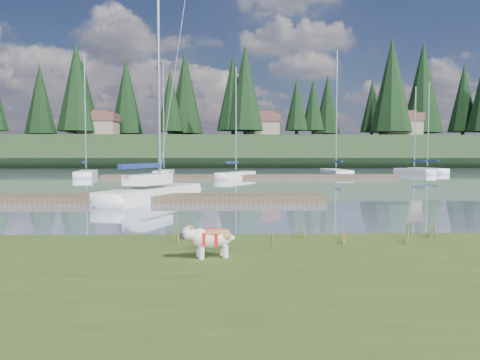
{
  "coord_description": "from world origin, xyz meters",
  "views": [
    {
      "loc": [
        -0.23,
        -11.2,
        1.99
      ],
      "look_at": [
        0.1,
        -0.5,
        1.43
      ],
      "focal_mm": 35.0,
      "sensor_mm": 36.0,
      "label": 1
    }
  ],
  "objects": [
    {
      "name": "dock_far",
      "position": [
        2.0,
        30.0,
        0.15
      ],
      "size": [
        26.0,
        2.2,
        0.3
      ],
      "primitive_type": "cube",
      "color": "#4C3D2C",
      "rests_on": "ground"
    },
    {
      "name": "weed_5",
      "position": [
        3.91,
        -2.13,
        0.56
      ],
      "size": [
        0.17,
        0.14,
        0.5
      ],
      "color": "#475B23",
      "rests_on": "bank"
    },
    {
      "name": "weed_2",
      "position": [
        3.21,
        -2.62,
        0.64
      ],
      "size": [
        0.17,
        0.14,
        0.68
      ],
      "color": "#475B23",
      "rests_on": "bank"
    },
    {
      "name": "ground",
      "position": [
        0.0,
        30.0,
        0.0
      ],
      "size": [
        200.0,
        200.0,
        0.0
      ],
      "primitive_type": "plane",
      "color": "gray",
      "rests_on": "ground"
    },
    {
      "name": "conifer_2",
      "position": [
        -25.0,
        68.0,
        13.54
      ],
      "size": [
        6.6,
        6.6,
        16.05
      ],
      "color": "#382619",
      "rests_on": "ridge"
    },
    {
      "name": "sailboat_bg_3",
      "position": [
        11.12,
        37.26,
        0.32
      ],
      "size": [
        1.82,
        8.79,
        12.8
      ],
      "rotation": [
        0.0,
        0.0,
        1.56
      ],
      "color": "white",
      "rests_on": "ground"
    },
    {
      "name": "house_2",
      "position": [
        30.0,
        69.0,
        7.31
      ],
      "size": [
        6.3,
        5.3,
        4.65
      ],
      "color": "gray",
      "rests_on": "ridge"
    },
    {
      "name": "sailboat_bg_5",
      "position": [
        22.85,
        42.32,
        0.32
      ],
      "size": [
        2.32,
        7.37,
        10.45
      ],
      "rotation": [
        0.0,
        0.0,
        1.7
      ],
      "color": "white",
      "rests_on": "ground"
    },
    {
      "name": "house_1",
      "position": [
        6.0,
        71.0,
        7.31
      ],
      "size": [
        6.3,
        5.3,
        4.65
      ],
      "color": "gray",
      "rests_on": "ridge"
    },
    {
      "name": "dock_near",
      "position": [
        -4.0,
        9.0,
        0.15
      ],
      "size": [
        16.0,
        2.0,
        0.3
      ],
      "primitive_type": "cube",
      "color": "#4C3D2C",
      "rests_on": "ground"
    },
    {
      "name": "conifer_6",
      "position": [
        28.0,
        68.0,
        13.99
      ],
      "size": [
        7.04,
        7.04,
        17.0
      ],
      "color": "#382619",
      "rests_on": "ridge"
    },
    {
      "name": "weed_4",
      "position": [
        1.96,
        -2.71,
        0.56
      ],
      "size": [
        0.17,
        0.14,
        0.49
      ],
      "color": "#475B23",
      "rests_on": "bank"
    },
    {
      "name": "bank",
      "position": [
        0.0,
        -6.0,
        0.17
      ],
      "size": [
        60.0,
        9.0,
        0.35
      ],
      "primitive_type": "cube",
      "color": "#344818",
      "rests_on": "ground"
    },
    {
      "name": "bulldog",
      "position": [
        -0.47,
        -3.73,
        0.67
      ],
      "size": [
        0.87,
        0.46,
        0.51
      ],
      "rotation": [
        0.0,
        0.0,
        3.36
      ],
      "color": "silver",
      "rests_on": "bank"
    },
    {
      "name": "conifer_5",
      "position": [
        15.0,
        70.0,
        10.83
      ],
      "size": [
        3.96,
        3.96,
        10.35
      ],
      "color": "#382619",
      "rests_on": "ridge"
    },
    {
      "name": "mud_lip",
      "position": [
        0.0,
        -1.6,
        0.07
      ],
      "size": [
        60.0,
        0.5,
        0.14
      ],
      "primitive_type": "cube",
      "color": "#33281C",
      "rests_on": "ground"
    },
    {
      "name": "weed_1",
      "position": [
        1.21,
        -2.12,
        0.55
      ],
      "size": [
        0.17,
        0.14,
        0.48
      ],
      "color": "#475B23",
      "rests_on": "bank"
    },
    {
      "name": "sailboat_main",
      "position": [
        -3.28,
        10.29,
        0.42
      ],
      "size": [
        4.21,
        7.88,
        11.38
      ],
      "rotation": [
        0.0,
        0.0,
        1.21
      ],
      "color": "white",
      "rests_on": "ground"
    },
    {
      "name": "weed_0",
      "position": [
        0.53,
        -2.75,
        0.55
      ],
      "size": [
        0.17,
        0.14,
        0.49
      ],
      "color": "#475B23",
      "rests_on": "bank"
    },
    {
      "name": "conifer_3",
      "position": [
        -10.0,
        72.0,
        11.74
      ],
      "size": [
        4.84,
        4.84,
        12.25
      ],
      "color": "#382619",
      "rests_on": "ridge"
    },
    {
      "name": "sailboat_bg_0",
      "position": [
        -13.29,
        33.17,
        0.32
      ],
      "size": [
        3.0,
        7.99,
        11.38
      ],
      "rotation": [
        0.0,
        0.0,
        1.76
      ],
      "color": "white",
      "rests_on": "ground"
    },
    {
      "name": "house_0",
      "position": [
        -22.0,
        70.0,
        7.31
      ],
      "size": [
        6.3,
        5.3,
        4.65
      ],
      "color": "gray",
      "rests_on": "ridge"
    },
    {
      "name": "conifer_7",
      "position": [
        42.0,
        71.0,
        12.19
      ],
      "size": [
        5.28,
        5.28,
        13.2
      ],
      "color": "#382619",
      "rests_on": "ridge"
    },
    {
      "name": "ridge",
      "position": [
        0.0,
        73.0,
        2.5
      ],
      "size": [
        200.0,
        20.0,
        5.0
      ],
      "primitive_type": "cube",
      "color": "black",
      "rests_on": "ground"
    },
    {
      "name": "sailboat_bg_1",
      "position": [
        -6.19,
        34.57,
        0.33
      ],
      "size": [
        1.72,
        7.43,
        11.08
      ],
      "rotation": [
        0.0,
        0.0,
        1.61
      ],
      "color": "white",
      "rests_on": "ground"
    },
    {
      "name": "conifer_4",
      "position": [
        3.0,
        66.0,
        13.09
      ],
      "size": [
        6.16,
        6.16,
        15.1
      ],
      "color": "#382619",
      "rests_on": "ridge"
    },
    {
      "name": "weed_3",
      "position": [
        -1.23,
        -2.47,
        0.62
      ],
      "size": [
        0.17,
        0.14,
        0.64
      ],
      "color": "#475B23",
      "rests_on": "bank"
    },
    {
      "name": "sailboat_bg_4",
      "position": [
        20.15,
        39.5,
        0.33
      ],
      "size": [
        2.8,
        6.44,
        9.53
      ],
      "rotation": [
        0.0,
        0.0,
        1.83
      ],
      "color": "white",
      "rests_on": "ground"
    },
    {
      "name": "sailboat_bg_2",
      "position": [
        0.92,
        29.79,
        0.33
      ],
      "size": [
        4.02,
        6.24,
        9.75
      ],
      "rotation": [
        0.0,
        0.0,
        1.1
      ],
      "color": "white",
      "rests_on": "ground"
    }
  ]
}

